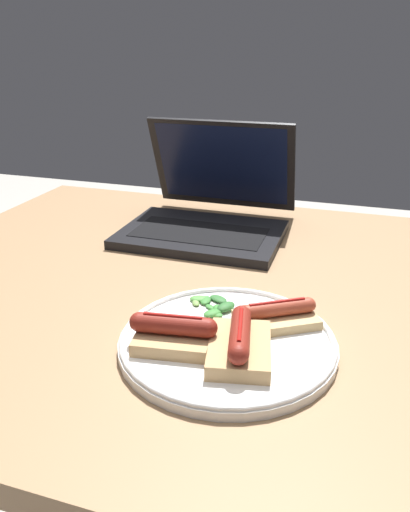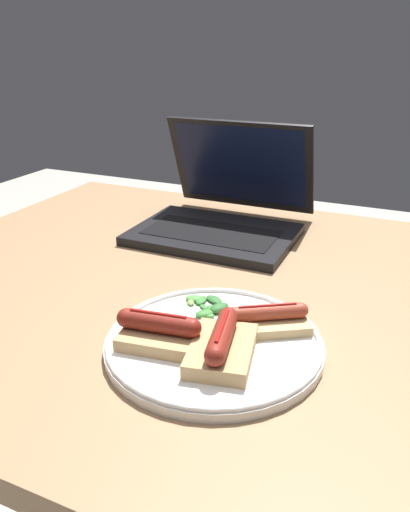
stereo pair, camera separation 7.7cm
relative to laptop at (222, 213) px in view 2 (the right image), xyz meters
The scene contains 7 objects.
desk 0.27m from the laptop, 74.06° to the right, with size 1.11×0.89×0.75m.
laptop is the anchor object (origin of this frame).
plate 0.43m from the laptop, 69.12° to the right, with size 0.28×0.28×0.02m.
sausage_toast_left 0.44m from the laptop, 78.10° to the right, with size 0.11×0.08×0.04m.
sausage_toast_middle 0.40m from the laptop, 59.20° to the right, with size 0.12×0.11×0.04m.
sausage_toast_right 0.47m from the laptop, 67.80° to the right, with size 0.09×0.12×0.05m.
salad_pile 0.35m from the laptop, 71.05° to the right, with size 0.08×0.07×0.01m.
Camera 2 is at (0.30, -0.68, 1.12)m, focal length 35.00 mm.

